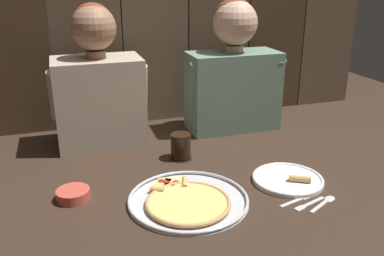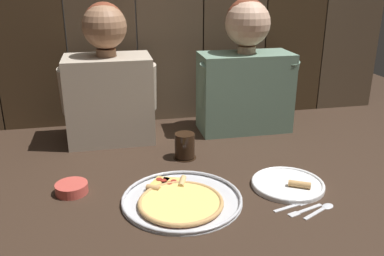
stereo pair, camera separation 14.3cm
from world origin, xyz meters
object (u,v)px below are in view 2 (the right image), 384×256
at_px(drinking_glass, 185,146).
at_px(dinner_plate, 288,184).
at_px(diner_left, 108,82).
at_px(diner_right, 246,71).
at_px(dipping_bowl, 72,188).
at_px(pizza_tray, 181,200).

bearing_deg(drinking_glass, dinner_plate, -45.40).
xyz_separation_m(diner_left, diner_right, (0.60, 0.00, 0.02)).
distance_m(dipping_bowl, diner_right, 0.91).
relative_size(dipping_bowl, diner_right, 0.18).
height_order(dipping_bowl, diner_left, diner_left).
bearing_deg(dinner_plate, dipping_bowl, 171.55).
distance_m(dinner_plate, dipping_bowl, 0.73).
bearing_deg(diner_right, dinner_plate, -92.90).
height_order(dinner_plate, drinking_glass, drinking_glass).
relative_size(drinking_glass, dipping_bowl, 0.95).
bearing_deg(pizza_tray, drinking_glass, 77.09).
bearing_deg(diner_right, diner_left, -179.94).
relative_size(pizza_tray, drinking_glass, 3.80).
relative_size(pizza_tray, dinner_plate, 1.56).
height_order(drinking_glass, dipping_bowl, drinking_glass).
distance_m(dinner_plate, diner_right, 0.62).
bearing_deg(diner_left, pizza_tray, -71.69).
height_order(pizza_tray, diner_left, diner_left).
xyz_separation_m(pizza_tray, diner_left, (-0.20, 0.59, 0.25)).
bearing_deg(diner_right, drinking_glass, -141.39).
distance_m(drinking_glass, dipping_bowl, 0.46).
bearing_deg(dipping_bowl, diner_left, 72.45).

